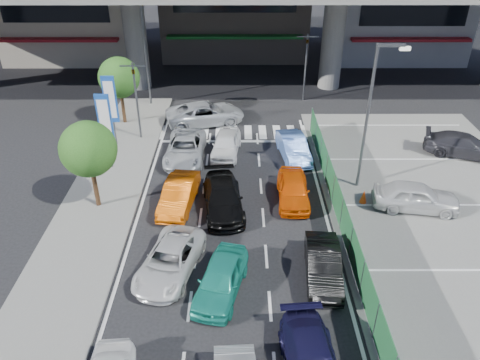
{
  "coord_description": "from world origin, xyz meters",
  "views": [
    {
      "loc": [
        0.37,
        -16.28,
        13.99
      ],
      "look_at": [
        0.42,
        3.34,
        2.02
      ],
      "focal_mm": 35.0,
      "sensor_mm": 36.0,
      "label": 1
    }
  ],
  "objects_px": {
    "traffic_light_left": "(135,83)",
    "crossing_wagon_silver": "(205,113)",
    "signboard_far": "(111,102)",
    "taxi_orange_right": "(293,189)",
    "taxi_orange_left": "(179,194)",
    "tree_near": "(88,149)",
    "street_lamp_right": "(372,107)",
    "parked_sedan_dgrey": "(464,145)",
    "street_lamp_left": "(147,43)",
    "taxi_teal_mid": "(221,279)",
    "traffic_cone": "(364,196)",
    "kei_truck_front_right": "(293,148)",
    "traffic_light_right": "(307,51)",
    "wagon_silver_front_left": "(185,149)",
    "hatch_black_mid_right": "(323,265)",
    "sedan_white_front_mid": "(226,144)",
    "parked_sedan_white": "(416,197)",
    "signboard_near": "(105,122)",
    "sedan_black_mid": "(223,198)",
    "tree_far": "(119,78)"
  },
  "relations": [
    {
      "from": "traffic_light_left",
      "to": "crossing_wagon_silver",
      "type": "xyz_separation_m",
      "value": [
        4.17,
        2.48,
        -3.17
      ]
    },
    {
      "from": "traffic_light_left",
      "to": "signboard_far",
      "type": "distance_m",
      "value": 1.93
    },
    {
      "from": "taxi_orange_right",
      "to": "taxi_orange_left",
      "type": "bearing_deg",
      "value": -173.51
    },
    {
      "from": "tree_near",
      "to": "taxi_orange_left",
      "type": "relative_size",
      "value": 1.15
    },
    {
      "from": "street_lamp_right",
      "to": "parked_sedan_dgrey",
      "type": "xyz_separation_m",
      "value": [
        7.16,
        3.57,
        -4.03
      ]
    },
    {
      "from": "street_lamp_left",
      "to": "taxi_teal_mid",
      "type": "bearing_deg",
      "value": -73.58
    },
    {
      "from": "traffic_light_left",
      "to": "crossing_wagon_silver",
      "type": "distance_m",
      "value": 5.8
    },
    {
      "from": "traffic_cone",
      "to": "taxi_orange_left",
      "type": "bearing_deg",
      "value": -178.94
    },
    {
      "from": "kei_truck_front_right",
      "to": "traffic_cone",
      "type": "relative_size",
      "value": 5.63
    },
    {
      "from": "traffic_light_left",
      "to": "traffic_light_right",
      "type": "bearing_deg",
      "value": 30.89
    },
    {
      "from": "crossing_wagon_silver",
      "to": "traffic_cone",
      "type": "xyz_separation_m",
      "value": [
        8.96,
        -10.21,
        -0.33
      ]
    },
    {
      "from": "parked_sedan_dgrey",
      "to": "wagon_silver_front_left",
      "type": "bearing_deg",
      "value": 110.7
    },
    {
      "from": "crossing_wagon_silver",
      "to": "parked_sedan_dgrey",
      "type": "height_order",
      "value": "crossing_wagon_silver"
    },
    {
      "from": "wagon_silver_front_left",
      "to": "parked_sedan_dgrey",
      "type": "relative_size",
      "value": 1.05
    },
    {
      "from": "street_lamp_right",
      "to": "signboard_far",
      "type": "distance_m",
      "value": 15.69
    },
    {
      "from": "parked_sedan_dgrey",
      "to": "hatch_black_mid_right",
      "type": "bearing_deg",
      "value": 155.95
    },
    {
      "from": "hatch_black_mid_right",
      "to": "sedan_white_front_mid",
      "type": "xyz_separation_m",
      "value": [
        -4.37,
        11.18,
        0.03
      ]
    },
    {
      "from": "taxi_orange_right",
      "to": "street_lamp_left",
      "type": "bearing_deg",
      "value": 127.32
    },
    {
      "from": "traffic_light_right",
      "to": "parked_sedan_white",
      "type": "bearing_deg",
      "value": -75.52
    },
    {
      "from": "tree_near",
      "to": "taxi_teal_mid",
      "type": "distance_m",
      "value": 9.46
    },
    {
      "from": "traffic_light_left",
      "to": "street_lamp_right",
      "type": "bearing_deg",
      "value": -24.16
    },
    {
      "from": "signboard_near",
      "to": "tree_near",
      "type": "height_order",
      "value": "tree_near"
    },
    {
      "from": "taxi_orange_right",
      "to": "street_lamp_right",
      "type": "bearing_deg",
      "value": 21.56
    },
    {
      "from": "traffic_light_right",
      "to": "kei_truck_front_right",
      "type": "xyz_separation_m",
      "value": [
        -1.77,
        -9.63,
        -3.25
      ]
    },
    {
      "from": "wagon_silver_front_left",
      "to": "traffic_light_right",
      "type": "bearing_deg",
      "value": 50.4
    },
    {
      "from": "tree_near",
      "to": "crossing_wagon_silver",
      "type": "bearing_deg",
      "value": 64.61
    },
    {
      "from": "tree_near",
      "to": "kei_truck_front_right",
      "type": "height_order",
      "value": "tree_near"
    },
    {
      "from": "tree_near",
      "to": "sedan_black_mid",
      "type": "relative_size",
      "value": 1.01
    },
    {
      "from": "taxi_orange_left",
      "to": "street_lamp_right",
      "type": "bearing_deg",
      "value": 18.29
    },
    {
      "from": "street_lamp_right",
      "to": "street_lamp_left",
      "type": "bearing_deg",
      "value": 138.37
    },
    {
      "from": "tree_near",
      "to": "taxi_orange_right",
      "type": "distance_m",
      "value": 10.61
    },
    {
      "from": "parked_sedan_white",
      "to": "parked_sedan_dgrey",
      "type": "xyz_separation_m",
      "value": [
        4.88,
        5.87,
        -0.05
      ]
    },
    {
      "from": "taxi_orange_left",
      "to": "wagon_silver_front_left",
      "type": "bearing_deg",
      "value": 99.53
    },
    {
      "from": "tree_near",
      "to": "street_lamp_left",
      "type": "bearing_deg",
      "value": 87.24
    },
    {
      "from": "street_lamp_right",
      "to": "wagon_silver_front_left",
      "type": "bearing_deg",
      "value": 162.19
    },
    {
      "from": "sedan_white_front_mid",
      "to": "traffic_cone",
      "type": "distance_m",
      "value": 9.25
    },
    {
      "from": "tree_far",
      "to": "tree_near",
      "type": "bearing_deg",
      "value": -85.64
    },
    {
      "from": "street_lamp_left",
      "to": "taxi_orange_right",
      "type": "xyz_separation_m",
      "value": [
        9.57,
        -13.41,
        -4.08
      ]
    },
    {
      "from": "taxi_teal_mid",
      "to": "parked_sedan_white",
      "type": "xyz_separation_m",
      "value": [
        9.82,
        5.89,
        0.11
      ]
    },
    {
      "from": "crossing_wagon_silver",
      "to": "parked_sedan_dgrey",
      "type": "xyz_separation_m",
      "value": [
        16.36,
        -4.92,
        -0.02
      ]
    },
    {
      "from": "street_lamp_left",
      "to": "taxi_teal_mid",
      "type": "relative_size",
      "value": 1.98
    },
    {
      "from": "street_lamp_left",
      "to": "signboard_far",
      "type": "distance_m",
      "value": 7.32
    },
    {
      "from": "kei_truck_front_right",
      "to": "traffic_cone",
      "type": "xyz_separation_m",
      "value": [
        3.21,
        -5.09,
        -0.26
      ]
    },
    {
      "from": "signboard_far",
      "to": "traffic_cone",
      "type": "bearing_deg",
      "value": -24.8
    },
    {
      "from": "street_lamp_left",
      "to": "crossing_wagon_silver",
      "type": "relative_size",
      "value": 1.45
    },
    {
      "from": "tree_far",
      "to": "traffic_cone",
      "type": "relative_size",
      "value": 6.45
    },
    {
      "from": "signboard_near",
      "to": "parked_sedan_white",
      "type": "relative_size",
      "value": 1.08
    },
    {
      "from": "hatch_black_mid_right",
      "to": "kei_truck_front_right",
      "type": "relative_size",
      "value": 0.96
    },
    {
      "from": "taxi_orange_right",
      "to": "tree_far",
      "type": "bearing_deg",
      "value": 139.9
    },
    {
      "from": "traffic_light_right",
      "to": "taxi_orange_right",
      "type": "height_order",
      "value": "traffic_light_right"
    }
  ]
}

